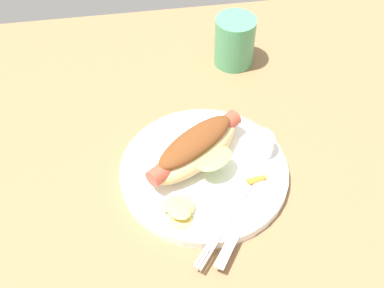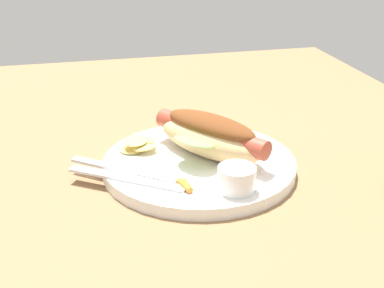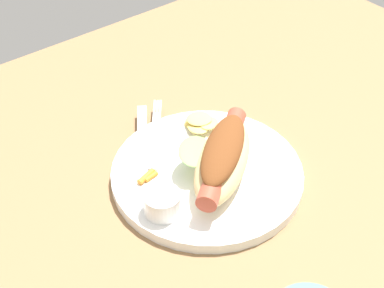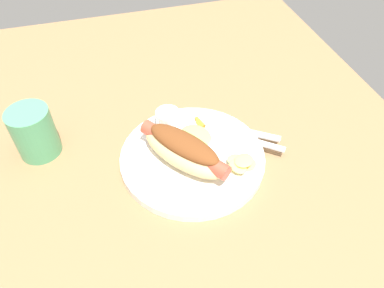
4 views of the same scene
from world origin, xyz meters
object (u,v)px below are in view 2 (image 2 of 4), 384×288
chips_pile (139,144)px  carrot_garnish (185,185)px  hot_dog (210,135)px  sauce_ramekin (237,179)px  knife (126,178)px  plate (200,166)px  fork (125,170)px

chips_pile → carrot_garnish: bearing=-162.2°
hot_dog → sauce_ramekin: 10.24cm
hot_dog → knife: bearing=74.8°
carrot_garnish → plate: bearing=-27.0°
sauce_ramekin → plate: bearing=14.6°
sauce_ramekin → knife: size_ratio=0.29×
carrot_garnish → knife: bearing=60.7°
plate → hot_dog: (1.29, -1.79, 3.76)cm
chips_pile → fork: bearing=156.9°
sauce_ramekin → carrot_garnish: sauce_ramekin is taller
hot_dog → fork: hot_dog is taller
plate → sauce_ramekin: bearing=-165.4°
fork → knife: bearing=125.1°
hot_dog → carrot_garnish: size_ratio=5.66×
plate → fork: bearing=95.9°
hot_dog → knife: (-4.52, 11.98, -2.78)cm
plate → hot_dog: 4.36cm
chips_pile → carrot_garnish: size_ratio=1.87×
plate → sauce_ramekin: 9.41cm
fork → knife: 2.20cm
plate → fork: 10.15cm
plate → chips_pile: chips_pile is taller
chips_pile → carrot_garnish: 12.69cm
fork → chips_pile: bearing=-74.5°
plate → knife: 10.73cm
plate → fork: size_ratio=2.02×
plate → sauce_ramekin: sauce_ramekin is taller
sauce_ramekin → chips_pile: bearing=34.9°
hot_dog → fork: size_ratio=1.35×
hot_dog → sauce_ramekin: size_ratio=3.77×
fork → knife: (-2.20, 0.13, -0.02)cm
carrot_garnish → fork: bearing=47.7°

